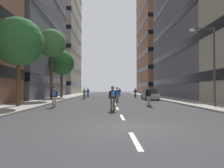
# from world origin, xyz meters

# --- Properties ---
(ground_plane) EXTENTS (148.94, 148.94, 0.00)m
(ground_plane) POSITION_xyz_m (0.00, 24.82, 0.00)
(ground_plane) COLOR #333335
(sidewalk_left) EXTENTS (3.62, 68.26, 0.14)m
(sidewalk_left) POSITION_xyz_m (-8.33, 27.93, 0.07)
(sidewalk_left) COLOR #9E9991
(sidewalk_left) RESTS_ON ground_plane
(sidewalk_right) EXTENTS (3.62, 68.26, 0.14)m
(sidewalk_right) POSITION_xyz_m (8.33, 27.93, 0.07)
(sidewalk_right) COLOR #9E9991
(sidewalk_right) RESTS_ON ground_plane
(lane_markings) EXTENTS (0.16, 57.20, 0.01)m
(lane_markings) POSITION_xyz_m (0.00, 25.50, 0.00)
(lane_markings) COLOR silver
(lane_markings) RESTS_ON ground_plane
(building_left_mid) EXTENTS (12.93, 21.52, 30.18)m
(building_left_mid) POSITION_xyz_m (-16.54, 26.93, 15.18)
(building_left_mid) COLOR slate
(building_left_mid) RESTS_ON ground_plane
(building_left_far) EXTENTS (12.93, 21.27, 34.60)m
(building_left_far) POSITION_xyz_m (-16.54, 54.75, 17.39)
(building_left_far) COLOR #B2A893
(building_left_far) RESTS_ON ground_plane
(building_right_mid) EXTENTS (12.93, 22.82, 29.05)m
(building_right_mid) POSITION_xyz_m (16.54, 26.93, 14.61)
(building_right_mid) COLOR slate
(building_right_mid) RESTS_ON ground_plane
(building_right_far) EXTENTS (12.93, 20.75, 37.13)m
(building_right_far) POSITION_xyz_m (16.54, 54.75, 18.66)
(building_right_far) COLOR #9E6B51
(building_right_far) RESTS_ON ground_plane
(parked_car_near) EXTENTS (1.82, 4.40, 1.52)m
(parked_car_near) POSITION_xyz_m (5.32, 20.36, 0.70)
(parked_car_near) COLOR #B2B7BF
(parked_car_near) RESTS_ON ground_plane
(street_tree_near) EXTENTS (3.81, 3.81, 9.53)m
(street_tree_near) POSITION_xyz_m (-8.33, 19.14, 7.70)
(street_tree_near) COLOR #4C3823
(street_tree_near) RESTS_ON sidewalk_left
(street_tree_mid) EXTENTS (4.13, 4.13, 7.82)m
(street_tree_mid) POSITION_xyz_m (-8.33, 25.20, 5.86)
(street_tree_mid) COLOR #4C3823
(street_tree_mid) RESTS_ON sidewalk_left
(street_tree_far) EXTENTS (4.09, 4.09, 7.49)m
(street_tree_far) POSITION_xyz_m (-8.33, 9.00, 5.56)
(street_tree_far) COLOR #4C3823
(street_tree_far) RESTS_ON sidewalk_left
(streetlamp_right) EXTENTS (2.13, 0.30, 6.50)m
(streetlamp_right) POSITION_xyz_m (7.60, 8.02, 4.14)
(streetlamp_right) COLOR #3F3F44
(streetlamp_right) RESTS_ON sidewalk_right
(skater_0) EXTENTS (0.57, 0.92, 1.78)m
(skater_0) POSITION_xyz_m (-5.31, 8.96, 1.02)
(skater_0) COLOR brown
(skater_0) RESTS_ON ground_plane
(skater_1) EXTENTS (0.57, 0.92, 1.78)m
(skater_1) POSITION_xyz_m (1.81, 33.06, 0.98)
(skater_1) COLOR brown
(skater_1) RESTS_ON ground_plane
(skater_2) EXTENTS (0.56, 0.92, 1.78)m
(skater_2) POSITION_xyz_m (-0.43, 6.16, 1.02)
(skater_2) COLOR brown
(skater_2) RESTS_ON ground_plane
(skater_3) EXTENTS (0.55, 0.92, 1.78)m
(skater_3) POSITION_xyz_m (-4.41, 30.00, 0.98)
(skater_3) COLOR brown
(skater_3) RESTS_ON ground_plane
(skater_4) EXTENTS (0.56, 0.92, 1.78)m
(skater_4) POSITION_xyz_m (0.30, 30.67, 1.02)
(skater_4) COLOR brown
(skater_4) RESTS_ON ground_plane
(skater_5) EXTENTS (0.53, 0.90, 1.78)m
(skater_5) POSITION_xyz_m (0.37, 15.71, 0.98)
(skater_5) COLOR brown
(skater_5) RESTS_ON ground_plane
(skater_6) EXTENTS (0.54, 0.91, 1.78)m
(skater_6) POSITION_xyz_m (4.29, 27.73, 1.02)
(skater_6) COLOR brown
(skater_6) RESTS_ON ground_plane
(skater_7) EXTENTS (0.57, 0.92, 1.78)m
(skater_7) POSITION_xyz_m (2.94, 9.94, 1.02)
(skater_7) COLOR brown
(skater_7) RESTS_ON ground_plane
(skater_8) EXTENTS (0.55, 0.91, 1.78)m
(skater_8) POSITION_xyz_m (-4.30, 22.84, 1.02)
(skater_8) COLOR brown
(skater_8) RESTS_ON ground_plane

